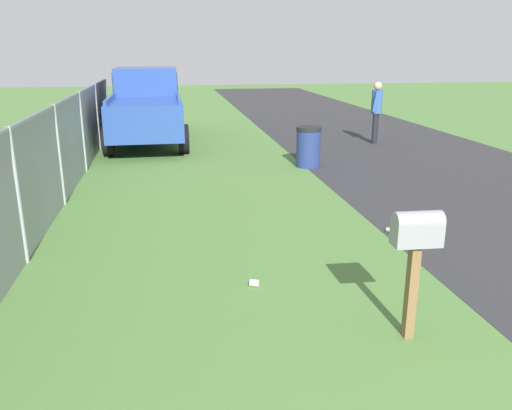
{
  "coord_description": "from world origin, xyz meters",
  "views": [
    {
      "loc": [
        0.62,
        1.56,
        2.63
      ],
      "look_at": [
        5.91,
        0.67,
        0.99
      ],
      "focal_mm": 36.15,
      "sensor_mm": 36.0,
      "label": 1
    }
  ],
  "objects_px": {
    "pickup_truck": "(147,103)",
    "trash_bin": "(308,147)",
    "pedestrian": "(376,108)",
    "mailbox": "(416,239)"
  },
  "relations": [
    {
      "from": "pickup_truck",
      "to": "trash_bin",
      "type": "bearing_deg",
      "value": -137.64
    },
    {
      "from": "trash_bin",
      "to": "pedestrian",
      "type": "bearing_deg",
      "value": -45.21
    },
    {
      "from": "pedestrian",
      "to": "pickup_truck",
      "type": "bearing_deg",
      "value": 20.74
    },
    {
      "from": "mailbox",
      "to": "trash_bin",
      "type": "height_order",
      "value": "mailbox"
    },
    {
      "from": "pickup_truck",
      "to": "mailbox",
      "type": "bearing_deg",
      "value": -166.69
    },
    {
      "from": "pickup_truck",
      "to": "pedestrian",
      "type": "relative_size",
      "value": 3.2
    },
    {
      "from": "mailbox",
      "to": "pedestrian",
      "type": "distance_m",
      "value": 10.63
    },
    {
      "from": "pickup_truck",
      "to": "trash_bin",
      "type": "xyz_separation_m",
      "value": [
        -4.05,
        -3.73,
        -0.64
      ]
    },
    {
      "from": "mailbox",
      "to": "trash_bin",
      "type": "relative_size",
      "value": 1.36
    },
    {
      "from": "mailbox",
      "to": "pickup_truck",
      "type": "xyz_separation_m",
      "value": [
        11.35,
        2.75,
        0.12
      ]
    }
  ]
}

